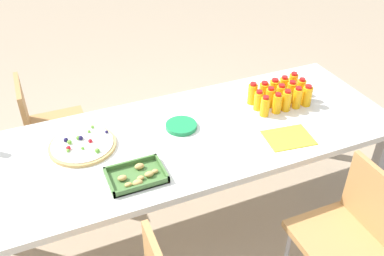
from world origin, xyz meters
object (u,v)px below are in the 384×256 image
Objects in this scene: juice_bottle_6 at (291,92)px; fruit_pizza at (82,145)px; juice_bottle_14 at (265,106)px; paper_folder at (289,138)px; juice_bottle_4 at (252,94)px; juice_bottle_7 at (281,95)px; juice_bottle_0 at (293,84)px; juice_bottle_11 at (297,98)px; chair_near_right at (46,124)px; juice_bottle_5 at (301,89)px; party_table at (179,144)px; juice_bottle_10 at (307,96)px; chair_far_left at (349,228)px; plate_stack at (181,126)px; juice_bottle_12 at (287,101)px; snack_tray at (137,176)px; juice_bottle_13 at (277,104)px; juice_bottle_1 at (283,87)px; juice_bottle_9 at (258,101)px; juice_bottle_2 at (274,89)px; juice_bottle_3 at (264,92)px.

fruit_pizza is at bearing -1.93° from juice_bottle_6.
juice_bottle_14 is 0.51× the size of paper_folder.
juice_bottle_4 is 1.03× the size of juice_bottle_7.
juice_bottle_0 is 1.05× the size of juice_bottle_11.
chair_near_right is 5.59× the size of juice_bottle_5.
juice_bottle_0 is 0.51m from paper_folder.
party_table is 19.26× the size of juice_bottle_14.
juice_bottle_10 reaches higher than party_table.
chair_far_left is 3.19× the size of paper_folder.
juice_bottle_4 reaches higher than plate_stack.
chair_near_right reaches higher than party_table.
party_table is 1.06m from chair_near_right.
juice_bottle_6 is 1.01× the size of juice_bottle_11.
juice_bottle_4 is at bearing 4.43° from chair_far_left.
juice_bottle_14 is at bearing 27.22° from juice_bottle_0.
juice_bottle_12 is (0.08, 0.00, -0.00)m from juice_bottle_11.
juice_bottle_4 is at bearing -26.77° from juice_bottle_10.
juice_bottle_5 is at bearing -132.30° from paper_folder.
snack_tray is at bearing 40.85° from plate_stack.
juice_bottle_0 is 0.30m from juice_bottle_4.
juice_bottle_13 is (-0.02, -0.77, 0.30)m from chair_far_left.
juice_bottle_5 is (-0.08, 0.08, 0.00)m from juice_bottle_1.
chair_near_right is 1.57m from juice_bottle_13.
juice_bottle_7 is 1.05× the size of juice_bottle_13.
party_table is 17.63× the size of juice_bottle_6.
snack_tray is at bearing 19.89° from juice_bottle_9.
juice_bottle_9 is 0.12m from juice_bottle_13.
juice_bottle_13 is (0.15, 0.16, -0.00)m from juice_bottle_1.
juice_bottle_2 is at bearing -167.99° from party_table.
chair_near_right is 3.19× the size of paper_folder.
juice_bottle_3 is 0.11m from juice_bottle_7.
juice_bottle_2 is 0.48× the size of snack_tray.
juice_bottle_12 is (-0.15, 0.08, 0.00)m from juice_bottle_9.
snack_tray is at bearing 19.65° from juice_bottle_1.
juice_bottle_0 is (-0.24, -0.93, 0.31)m from chair_far_left.
juice_bottle_10 reaches higher than chair_near_right.
juice_bottle_5 is at bearing 65.40° from chair_near_right.
juice_bottle_3 is at bearing -89.77° from juice_bottle_13.
juice_bottle_6 is (-0.23, 0.08, 0.00)m from juice_bottle_4.
chair_near_right is (0.67, -0.80, -0.18)m from party_table.
fruit_pizza is at bearing 13.29° from chair_near_right.
juice_bottle_4 is (0.06, -0.92, 0.31)m from chair_far_left.
juice_bottle_2 is 0.53× the size of paper_folder.
juice_bottle_6 is 1.04× the size of juice_bottle_10.
juice_bottle_0 is at bearing -169.67° from party_table.
juice_bottle_12 is at bearing 63.43° from juice_bottle_1.
juice_bottle_3 is 1.04m from snack_tray.
juice_bottle_11 is 0.55× the size of paper_folder.
fruit_pizza is at bearing 1.51° from juice_bottle_1.
juice_bottle_0 is 0.52× the size of snack_tray.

